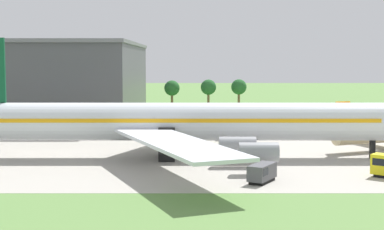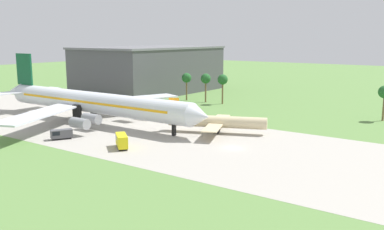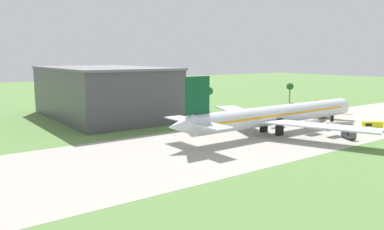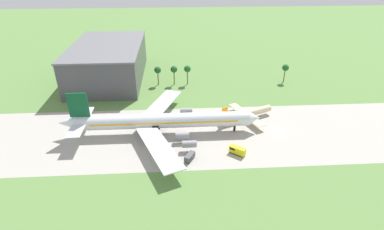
{
  "view_description": "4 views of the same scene",
  "coord_description": "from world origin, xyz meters",
  "px_view_note": "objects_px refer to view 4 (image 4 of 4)",
  "views": [
    {
      "loc": [
        -44.57,
        -86.47,
        14.8
      ],
      "look_at": [
        -44.97,
        1.82,
        6.59
      ],
      "focal_mm": 55.0,
      "sensor_mm": 36.0,
      "label": 1
    },
    {
      "loc": [
        44.16,
        -76.66,
        23.17
      ],
      "look_at": [
        -11.87,
        1.82,
        5.59
      ],
      "focal_mm": 40.0,
      "sensor_mm": 36.0,
      "label": 2
    },
    {
      "loc": [
        -133.14,
        -74.0,
        23.05
      ],
      "look_at": [
        -78.06,
        1.82,
        8.46
      ],
      "focal_mm": 35.0,
      "sensor_mm": 36.0,
      "label": 3
    },
    {
      "loc": [
        -40.36,
        -99.0,
        63.42
      ],
      "look_at": [
        -33.97,
        5.0,
        6.0
      ],
      "focal_mm": 28.0,
      "sensor_mm": 36.0,
      "label": 4
    }
  ],
  "objects_px": {
    "regional_aircraft": "(246,114)",
    "catering_van": "(237,150)",
    "jet_airliner": "(161,121)",
    "baggage_tug": "(190,157)",
    "terminal_building": "(109,62)"
  },
  "relations": [
    {
      "from": "jet_airliner",
      "to": "catering_van",
      "type": "relative_size",
      "value": 13.52
    },
    {
      "from": "jet_airliner",
      "to": "terminal_building",
      "type": "relative_size",
      "value": 1.27
    },
    {
      "from": "jet_airliner",
      "to": "baggage_tug",
      "type": "xyz_separation_m",
      "value": [
        10.17,
        -18.02,
        -4.3
      ]
    },
    {
      "from": "regional_aircraft",
      "to": "baggage_tug",
      "type": "xyz_separation_m",
      "value": [
        -25.47,
        -26.69,
        -1.51
      ]
    },
    {
      "from": "catering_van",
      "to": "terminal_building",
      "type": "bearing_deg",
      "value": 127.18
    },
    {
      "from": "jet_airliner",
      "to": "regional_aircraft",
      "type": "height_order",
      "value": "jet_airliner"
    },
    {
      "from": "catering_van",
      "to": "jet_airliner",
      "type": "bearing_deg",
      "value": 150.29
    },
    {
      "from": "regional_aircraft",
      "to": "baggage_tug",
      "type": "relative_size",
      "value": 4.58
    },
    {
      "from": "baggage_tug",
      "to": "jet_airliner",
      "type": "bearing_deg",
      "value": 119.45
    },
    {
      "from": "jet_airliner",
      "to": "baggage_tug",
      "type": "relative_size",
      "value": 15.16
    },
    {
      "from": "regional_aircraft",
      "to": "catering_van",
      "type": "relative_size",
      "value": 4.09
    },
    {
      "from": "regional_aircraft",
      "to": "baggage_tug",
      "type": "bearing_deg",
      "value": -133.66
    },
    {
      "from": "regional_aircraft",
      "to": "catering_van",
      "type": "xyz_separation_m",
      "value": [
        -8.5,
        -24.15,
        -1.18
      ]
    },
    {
      "from": "jet_airliner",
      "to": "catering_van",
      "type": "height_order",
      "value": "jet_airliner"
    },
    {
      "from": "regional_aircraft",
      "to": "terminal_building",
      "type": "bearing_deg",
      "value": 141.97
    }
  ]
}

